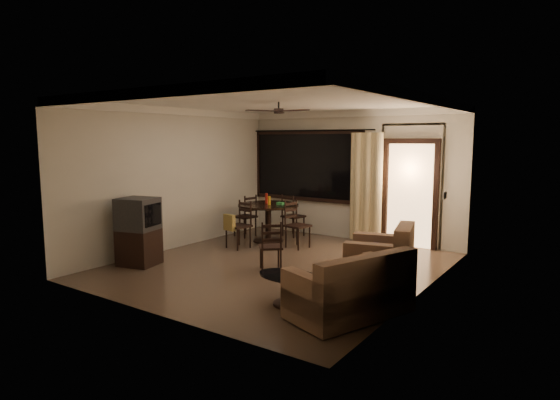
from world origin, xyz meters
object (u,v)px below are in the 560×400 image
Objects in this scene: dining_table at (268,212)px; armchair at (383,262)px; tv_cabinet at (139,231)px; dining_chair_north at (293,224)px; coffee_table at (290,285)px; dining_chair_east at (297,234)px; dining_chair_south at (238,233)px; sofa at (353,292)px; dining_chair_west at (245,224)px; side_chair at (271,256)px.

dining_table is 3.61m from armchair.
dining_chair_north is at bearing 61.93° from tv_cabinet.
coffee_table is at bearing -17.51° from tv_cabinet.
dining_chair_east is 3.32m from coffee_table.
dining_chair_south and dining_chair_north have the same top height.
dining_chair_east is 2.81m from armchair.
dining_table is 1.17× the size of armchair.
sofa is at bearing -40.60° from dining_table.
tv_cabinet is at bearing 9.18° from dining_chair_west.
sofa is (2.58, -2.78, 0.04)m from dining_chair_east.
sofa is 2.01× the size of side_chair.
coffee_table is at bearing -29.37° from dining_chair_south.
side_chair is at bearing 134.64° from coffee_table.
dining_chair_west and dining_chair_east have the same top height.
armchair is (3.24, -1.56, -0.26)m from dining_table.
dining_chair_east is at bearing 45.17° from tv_cabinet.
coffee_table is at bearing 92.67° from side_chair.
tv_cabinet reaches higher than dining_chair_south.
side_chair is (1.51, -0.97, -0.05)m from dining_chair_south.
sofa is at bearing 140.98° from dining_chair_north.
dining_chair_east is 3.11m from tv_cabinet.
dining_table is 1.36× the size of dining_chair_north.
armchair is 1.31× the size of side_chair.
dining_chair_north is 3.70m from tv_cabinet.
dining_chair_north is at bearing 122.53° from coffee_table.
dining_table reaches higher than side_chair.
sofa is (4.14, -3.05, 0.04)m from dining_chair_west.
dining_chair_south is 0.81× the size of tv_cabinet.
dining_chair_south reaches higher than armchair.
dining_chair_east reaches higher than side_chair.
dining_table is 1.36× the size of dining_chair_east.
dining_chair_west is at bearing 169.58° from dining_table.
dining_table is 0.92m from dining_chair_south.
dining_table reaches higher than sofa.
dining_chair_west is at bearing 75.47° from tv_cabinet.
dining_chair_north is 1.12× the size of side_chair.
dining_chair_south is at bearing 40.70° from dining_chair_west.
side_chair is at bearing 124.96° from dining_chair_north.
side_chair is at bearing 173.32° from armchair.
tv_cabinet is at bearing -16.76° from side_chair.
tv_cabinet is (-0.01, -2.94, 0.31)m from dining_chair_west.
tv_cabinet is 4.16m from sofa.
armchair is 1.20× the size of coffee_table.
dining_chair_west is 1.15m from dining_chair_south.
sofa is at bearing -127.75° from dining_chair_east.
sofa is at bearing 63.00° from dining_chair_west.
dining_chair_north is at bearing 46.76° from dining_chair_east.
armchair is at bearing -111.04° from dining_chair_east.
dining_chair_north is 0.56× the size of sofa.
sofa is 2.32m from side_chair.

